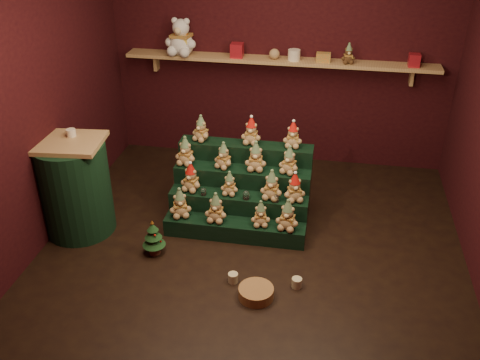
% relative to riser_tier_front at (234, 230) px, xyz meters
% --- Properties ---
extents(ground, '(4.00, 4.00, 0.00)m').
position_rel_riser_tier_front_xyz_m(ground, '(0.20, -0.16, -0.09)').
color(ground, black).
rests_on(ground, ground).
extents(back_wall, '(4.00, 0.10, 2.80)m').
position_rel_riser_tier_front_xyz_m(back_wall, '(0.20, 1.89, 1.31)').
color(back_wall, black).
rests_on(back_wall, ground).
extents(front_wall, '(4.00, 0.10, 2.80)m').
position_rel_riser_tier_front_xyz_m(front_wall, '(0.20, -2.21, 1.31)').
color(front_wall, black).
rests_on(front_wall, ground).
extents(left_wall, '(0.10, 4.00, 2.80)m').
position_rel_riser_tier_front_xyz_m(left_wall, '(-1.85, -0.16, 1.31)').
color(left_wall, black).
rests_on(left_wall, ground).
extents(back_shelf, '(3.60, 0.26, 0.24)m').
position_rel_riser_tier_front_xyz_m(back_shelf, '(0.20, 1.71, 1.20)').
color(back_shelf, tan).
rests_on(back_shelf, ground).
extents(riser_tier_front, '(1.40, 0.22, 0.18)m').
position_rel_riser_tier_front_xyz_m(riser_tier_front, '(0.00, 0.00, 0.00)').
color(riser_tier_front, black).
rests_on(riser_tier_front, ground).
extents(riser_tier_midfront, '(1.40, 0.22, 0.36)m').
position_rel_riser_tier_front_xyz_m(riser_tier_midfront, '(0.00, 0.22, 0.09)').
color(riser_tier_midfront, black).
rests_on(riser_tier_midfront, ground).
extents(riser_tier_midback, '(1.40, 0.22, 0.54)m').
position_rel_riser_tier_front_xyz_m(riser_tier_midback, '(0.00, 0.44, 0.18)').
color(riser_tier_midback, black).
rests_on(riser_tier_midback, ground).
extents(riser_tier_back, '(1.40, 0.22, 0.72)m').
position_rel_riser_tier_front_xyz_m(riser_tier_back, '(0.00, 0.66, 0.27)').
color(riser_tier_back, black).
rests_on(riser_tier_back, ground).
extents(teddy_0, '(0.27, 0.26, 0.30)m').
position_rel_riser_tier_front_xyz_m(teddy_0, '(-0.55, 0.02, 0.24)').
color(teddy_0, tan).
rests_on(teddy_0, riser_tier_front).
extents(teddy_1, '(0.22, 0.20, 0.30)m').
position_rel_riser_tier_front_xyz_m(teddy_1, '(-0.18, -0.00, 0.24)').
color(teddy_1, tan).
rests_on(teddy_1, riser_tier_front).
extents(teddy_2, '(0.21, 0.20, 0.26)m').
position_rel_riser_tier_front_xyz_m(teddy_2, '(0.26, -0.00, 0.22)').
color(teddy_2, tan).
rests_on(teddy_2, riser_tier_front).
extents(teddy_3, '(0.25, 0.23, 0.31)m').
position_rel_riser_tier_front_xyz_m(teddy_3, '(0.52, -0.02, 0.25)').
color(teddy_3, tan).
rests_on(teddy_3, riser_tier_front).
extents(teddy_4, '(0.25, 0.23, 0.30)m').
position_rel_riser_tier_front_xyz_m(teddy_4, '(-0.49, 0.23, 0.42)').
color(teddy_4, tan).
rests_on(teddy_4, riser_tier_midfront).
extents(teddy_5, '(0.18, 0.17, 0.25)m').
position_rel_riser_tier_front_xyz_m(teddy_5, '(-0.09, 0.22, 0.39)').
color(teddy_5, tan).
rests_on(teddy_5, riser_tier_midfront).
extents(teddy_6, '(0.24, 0.22, 0.30)m').
position_rel_riser_tier_front_xyz_m(teddy_6, '(0.33, 0.22, 0.42)').
color(teddy_6, tan).
rests_on(teddy_6, riser_tier_midfront).
extents(teddy_7, '(0.26, 0.25, 0.29)m').
position_rel_riser_tier_front_xyz_m(teddy_7, '(0.56, 0.22, 0.42)').
color(teddy_7, tan).
rests_on(teddy_7, riser_tier_midfront).
extents(teddy_8, '(0.24, 0.22, 0.30)m').
position_rel_riser_tier_front_xyz_m(teddy_8, '(-0.59, 0.45, 0.60)').
color(teddy_8, tan).
rests_on(teddy_8, riser_tier_midback).
extents(teddy_9, '(0.25, 0.24, 0.27)m').
position_rel_riser_tier_front_xyz_m(teddy_9, '(-0.19, 0.44, 0.59)').
color(teddy_9, tan).
rests_on(teddy_9, riser_tier_midback).
extents(teddy_10, '(0.23, 0.21, 0.30)m').
position_rel_riser_tier_front_xyz_m(teddy_10, '(0.14, 0.45, 0.60)').
color(teddy_10, tan).
rests_on(teddy_10, riser_tier_midback).
extents(teddy_11, '(0.25, 0.24, 0.28)m').
position_rel_riser_tier_front_xyz_m(teddy_11, '(0.47, 0.45, 0.59)').
color(teddy_11, tan).
rests_on(teddy_11, riser_tier_midback).
extents(teddy_12, '(0.25, 0.24, 0.27)m').
position_rel_riser_tier_front_xyz_m(teddy_12, '(-0.47, 0.66, 0.77)').
color(teddy_12, tan).
rests_on(teddy_12, riser_tier_back).
extents(teddy_13, '(0.22, 0.20, 0.29)m').
position_rel_riser_tier_front_xyz_m(teddy_13, '(0.05, 0.68, 0.77)').
color(teddy_13, tan).
rests_on(teddy_13, riser_tier_back).
extents(teddy_14, '(0.20, 0.18, 0.27)m').
position_rel_riser_tier_front_xyz_m(teddy_14, '(0.48, 0.68, 0.77)').
color(teddy_14, tan).
rests_on(teddy_14, riser_tier_back).
extents(snow_globe_a, '(0.06, 0.06, 0.08)m').
position_rel_riser_tier_front_xyz_m(snow_globe_a, '(-0.34, 0.16, 0.31)').
color(snow_globe_a, black).
rests_on(snow_globe_a, riser_tier_midfront).
extents(snow_globe_b, '(0.07, 0.07, 0.09)m').
position_rel_riser_tier_front_xyz_m(snow_globe_b, '(0.09, 0.16, 0.32)').
color(snow_globe_b, black).
rests_on(snow_globe_b, riser_tier_midfront).
extents(snow_globe_c, '(0.06, 0.06, 0.08)m').
position_rel_riser_tier_front_xyz_m(snow_globe_c, '(0.39, 0.16, 0.31)').
color(snow_globe_c, black).
rests_on(snow_globe_c, riser_tier_midfront).
extents(side_table, '(0.69, 0.69, 0.99)m').
position_rel_riser_tier_front_xyz_m(side_table, '(-1.57, -0.12, 0.40)').
color(side_table, tan).
rests_on(side_table, ground).
extents(table_ornament, '(0.09, 0.09, 0.07)m').
position_rel_riser_tier_front_xyz_m(table_ornament, '(-1.57, -0.02, 0.94)').
color(table_ornament, beige).
rests_on(table_ornament, side_table).
extents(mini_christmas_tree, '(0.22, 0.22, 0.37)m').
position_rel_riser_tier_front_xyz_m(mini_christmas_tree, '(-0.70, -0.39, 0.09)').
color(mini_christmas_tree, '#4D271B').
rests_on(mini_christmas_tree, ground).
extents(mug_left, '(0.09, 0.09, 0.09)m').
position_rel_riser_tier_front_xyz_m(mug_left, '(0.11, -0.67, -0.05)').
color(mug_left, beige).
rests_on(mug_left, ground).
extents(mug_right, '(0.09, 0.09, 0.09)m').
position_rel_riser_tier_front_xyz_m(mug_right, '(0.67, -0.64, -0.04)').
color(mug_right, beige).
rests_on(mug_right, ground).
extents(wicker_basket, '(0.40, 0.40, 0.09)m').
position_rel_riser_tier_front_xyz_m(wicker_basket, '(0.34, -0.83, -0.04)').
color(wicker_basket, '#A26E41').
rests_on(wicker_basket, ground).
extents(white_bear, '(0.43, 0.39, 0.53)m').
position_rel_riser_tier_front_xyz_m(white_bear, '(-0.94, 1.68, 1.50)').
color(white_bear, silver).
rests_on(white_bear, back_shelf).
extents(brown_bear, '(0.18, 0.17, 0.22)m').
position_rel_riser_tier_front_xyz_m(brown_bear, '(0.98, 1.68, 1.34)').
color(brown_bear, '#483018').
rests_on(brown_bear, back_shelf).
extents(gift_tin_red_a, '(0.14, 0.14, 0.16)m').
position_rel_riser_tier_front_xyz_m(gift_tin_red_a, '(-0.28, 1.69, 1.31)').
color(gift_tin_red_a, '#B21B27').
rests_on(gift_tin_red_a, back_shelf).
extents(gift_tin_cream, '(0.14, 0.14, 0.12)m').
position_rel_riser_tier_front_xyz_m(gift_tin_cream, '(0.37, 1.69, 1.29)').
color(gift_tin_cream, beige).
rests_on(gift_tin_cream, back_shelf).
extents(gift_tin_red_b, '(0.12, 0.12, 0.14)m').
position_rel_riser_tier_front_xyz_m(gift_tin_red_b, '(1.69, 1.69, 1.30)').
color(gift_tin_red_b, '#B21B27').
rests_on(gift_tin_red_b, back_shelf).
extents(shelf_plush_ball, '(0.12, 0.12, 0.12)m').
position_rel_riser_tier_front_xyz_m(shelf_plush_ball, '(0.15, 1.69, 1.29)').
color(shelf_plush_ball, tan).
rests_on(shelf_plush_ball, back_shelf).
extents(scarf_gift_box, '(0.16, 0.10, 0.10)m').
position_rel_riser_tier_front_xyz_m(scarf_gift_box, '(0.70, 1.69, 1.28)').
color(scarf_gift_box, orange).
rests_on(scarf_gift_box, back_shelf).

